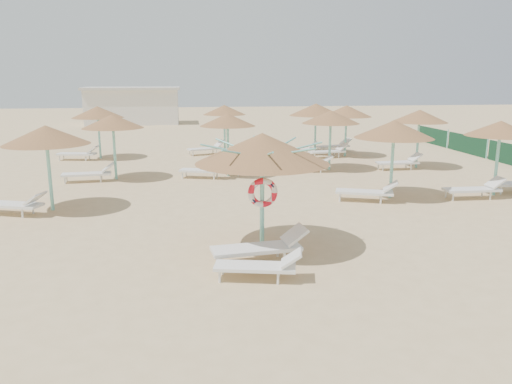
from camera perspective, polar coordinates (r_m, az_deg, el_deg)
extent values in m
plane|color=tan|center=(12.30, -1.20, -6.54)|extent=(120.00, 120.00, 0.00)
cylinder|color=#78D0C2|center=(11.98, 0.70, -1.13)|extent=(0.11, 0.11, 2.38)
cone|color=#96633C|center=(11.73, 0.72, 5.03)|extent=(3.18, 3.18, 0.71)
cylinder|color=#78D0C2|center=(11.77, 0.72, 3.79)|extent=(0.20, 0.20, 0.12)
cylinder|color=#78D0C2|center=(11.87, 4.22, 4.86)|extent=(1.44, 0.04, 0.36)
cylinder|color=#78D0C2|center=(12.33, 2.74, 5.19)|extent=(1.05, 1.05, 0.36)
cylinder|color=#78D0C2|center=(12.45, 0.21, 5.28)|extent=(0.04, 1.44, 0.36)
cylinder|color=#78D0C2|center=(12.18, -2.06, 5.10)|extent=(1.05, 1.05, 0.36)
cylinder|color=#78D0C2|center=(11.65, -2.85, 4.73)|extent=(1.44, 0.04, 0.36)
cylinder|color=#78D0C2|center=(11.16, -1.51, 4.38)|extent=(1.05, 1.05, 0.36)
cylinder|color=#78D0C2|center=(11.02, 1.30, 4.27)|extent=(0.04, 1.44, 0.36)
cylinder|color=#78D0C2|center=(11.32, 3.71, 4.48)|extent=(1.05, 1.05, 0.36)
torus|color=red|center=(11.82, 0.78, -0.08)|extent=(0.72, 0.15, 0.72)
cylinder|color=white|center=(10.37, -4.18, -9.66)|extent=(0.05, 0.05, 0.25)
cylinder|color=white|center=(10.78, -3.83, -8.76)|extent=(0.05, 0.05, 0.25)
cylinder|color=white|center=(10.27, 2.53, -9.88)|extent=(0.05, 0.05, 0.25)
cylinder|color=white|center=(10.68, 2.61, -8.96)|extent=(0.05, 0.05, 0.25)
cube|color=white|center=(10.44, -0.12, -8.53)|extent=(1.76, 0.90, 0.07)
cube|color=white|center=(10.33, 4.08, -7.53)|extent=(0.53, 0.61, 0.32)
cylinder|color=white|center=(10.97, -3.97, -8.23)|extent=(0.06, 0.06, 0.30)
cylinder|color=white|center=(11.46, -4.47, -7.29)|extent=(0.06, 0.06, 0.30)
cylinder|color=white|center=(11.30, 3.26, -7.57)|extent=(0.06, 0.06, 0.30)
cylinder|color=white|center=(11.77, 2.47, -6.69)|extent=(0.06, 0.06, 0.30)
cube|color=white|center=(11.32, 0.02, -6.48)|extent=(2.08, 0.89, 0.09)
cube|color=white|center=(11.49, 4.41, -4.88)|extent=(0.59, 0.69, 0.39)
cylinder|color=#78D0C2|center=(16.84, -22.52, 1.86)|extent=(0.11, 0.11, 2.30)
cone|color=#96633C|center=(16.67, -22.89, 6.04)|extent=(2.62, 2.62, 0.59)
cylinder|color=#78D0C2|center=(16.69, -22.82, 5.23)|extent=(0.20, 0.20, 0.12)
cylinder|color=white|center=(16.47, -25.14, -2.23)|extent=(0.06, 0.06, 0.28)
cylinder|color=white|center=(16.86, -24.15, -1.80)|extent=(0.06, 0.06, 0.28)
cube|color=white|center=(16.94, -26.20, -1.31)|extent=(2.00, 1.21, 0.08)
cube|color=white|center=(16.39, -23.92, -0.66)|extent=(0.66, 0.73, 0.36)
cylinder|color=#78D0C2|center=(21.23, -15.85, 4.47)|extent=(0.11, 0.11, 2.30)
cone|color=#96633C|center=(21.09, -16.06, 7.79)|extent=(2.46, 2.46, 0.55)
cylinder|color=#78D0C2|center=(21.11, -16.02, 7.16)|extent=(0.20, 0.20, 0.12)
cylinder|color=white|center=(21.04, -21.00, 1.23)|extent=(0.06, 0.06, 0.28)
cylinder|color=white|center=(21.53, -20.83, 1.50)|extent=(0.06, 0.06, 0.28)
cylinder|color=white|center=(20.89, -17.34, 1.43)|extent=(0.06, 0.06, 0.28)
cylinder|color=white|center=(21.38, -17.25, 1.69)|extent=(0.06, 0.06, 0.28)
cube|color=white|center=(21.15, -18.81, 1.96)|extent=(1.95, 0.78, 0.08)
cube|color=white|center=(21.04, -16.55, 2.73)|extent=(0.54, 0.64, 0.36)
cylinder|color=#78D0C2|center=(27.00, -17.48, 6.09)|extent=(0.11, 0.11, 2.30)
cone|color=#96633C|center=(26.89, -17.66, 8.71)|extent=(2.60, 2.60, 0.58)
cylinder|color=#78D0C2|center=(26.90, -17.63, 8.21)|extent=(0.20, 0.20, 0.12)
cylinder|color=white|center=(27.02, -21.55, 3.63)|extent=(0.06, 0.06, 0.28)
cylinder|color=white|center=(27.48, -21.14, 3.80)|extent=(0.06, 0.06, 0.28)
cylinder|color=white|center=(26.51, -18.88, 3.67)|extent=(0.06, 0.06, 0.28)
cylinder|color=white|center=(26.97, -18.50, 3.85)|extent=(0.06, 0.06, 0.28)
cube|color=white|center=(26.91, -19.81, 4.12)|extent=(1.98, 0.96, 0.08)
cube|color=white|center=(26.57, -18.15, 4.66)|extent=(0.59, 0.68, 0.36)
cylinder|color=#78D0C2|center=(21.20, -3.23, 4.94)|extent=(0.11, 0.11, 2.30)
cone|color=#96633C|center=(21.07, -3.27, 8.25)|extent=(2.33, 2.33, 0.52)
cylinder|color=#78D0C2|center=(21.09, -3.26, 7.63)|extent=(0.20, 0.20, 0.12)
cylinder|color=white|center=(20.91, -8.40, 1.90)|extent=(0.06, 0.06, 0.28)
cylinder|color=white|center=(21.37, -7.99, 2.15)|extent=(0.06, 0.06, 0.28)
cylinder|color=white|center=(20.53, -4.81, 1.79)|extent=(0.06, 0.06, 0.28)
cylinder|color=white|center=(21.01, -4.48, 2.05)|extent=(0.06, 0.06, 0.28)
cube|color=white|center=(20.88, -6.12, 2.45)|extent=(2.00, 1.17, 0.08)
cube|color=white|center=(20.62, -3.85, 3.04)|extent=(0.64, 0.72, 0.36)
cylinder|color=white|center=(21.23, -2.04, 2.20)|extent=(0.06, 0.06, 0.28)
cylinder|color=white|center=(21.68, -2.57, 2.42)|extent=(0.06, 0.06, 0.28)
cylinder|color=white|center=(21.79, 1.22, 2.48)|extent=(0.06, 0.06, 0.28)
cylinder|color=white|center=(22.23, 0.63, 2.70)|extent=(0.06, 0.06, 0.28)
cube|color=white|center=(21.74, -0.37, 2.94)|extent=(2.00, 1.17, 0.08)
cube|color=white|center=(22.08, 1.62, 3.72)|extent=(0.64, 0.72, 0.36)
cylinder|color=#78D0C2|center=(27.67, -3.61, 6.82)|extent=(0.11, 0.11, 2.30)
cone|color=#96633C|center=(27.56, -3.64, 9.36)|extent=(2.33, 2.33, 0.52)
cylinder|color=#78D0C2|center=(27.58, -3.64, 8.88)|extent=(0.20, 0.20, 0.12)
cylinder|color=white|center=(26.83, -7.21, 4.37)|extent=(0.06, 0.06, 0.28)
cylinder|color=white|center=(27.29, -7.58, 4.51)|extent=(0.06, 0.06, 0.28)
cylinder|color=white|center=(27.31, -4.55, 4.59)|extent=(0.06, 0.06, 0.28)
cylinder|color=white|center=(27.77, -4.95, 4.72)|extent=(0.06, 0.06, 0.28)
cube|color=white|center=(27.31, -5.83, 4.94)|extent=(2.00, 1.21, 0.08)
cube|color=white|center=(27.60, -4.19, 5.56)|extent=(0.66, 0.73, 0.36)
cylinder|color=#78D0C2|center=(17.87, 15.27, 2.98)|extent=(0.11, 0.11, 2.30)
cone|color=#96633C|center=(17.70, 15.51, 6.94)|extent=(2.68, 2.68, 0.60)
cylinder|color=#78D0C2|center=(17.73, 15.46, 6.17)|extent=(0.20, 0.20, 0.12)
cylinder|color=white|center=(17.06, 9.55, -0.66)|extent=(0.06, 0.06, 0.28)
cylinder|color=white|center=(17.55, 9.63, -0.28)|extent=(0.06, 0.06, 0.28)
cylinder|color=white|center=(17.07, 14.08, -0.87)|extent=(0.06, 0.06, 0.28)
cylinder|color=white|center=(17.55, 14.03, -0.48)|extent=(0.06, 0.06, 0.28)
cube|color=white|center=(17.26, 12.26, -0.01)|extent=(2.00, 1.23, 0.08)
cube|color=white|center=(17.23, 15.13, 0.64)|extent=(0.66, 0.73, 0.36)
cylinder|color=#78D0C2|center=(22.83, 8.44, 5.39)|extent=(0.11, 0.11, 2.30)
cone|color=#96633C|center=(22.70, 8.54, 8.49)|extent=(2.58, 2.58, 0.58)
cylinder|color=#78D0C2|center=(22.72, 8.52, 7.89)|extent=(0.20, 0.20, 0.12)
cylinder|color=white|center=(22.01, 3.92, 2.56)|extent=(0.06, 0.06, 0.28)
cylinder|color=white|center=(22.50, 3.84, 2.79)|extent=(0.06, 0.06, 0.28)
cylinder|color=white|center=(22.14, 7.41, 2.54)|extent=(0.06, 0.06, 0.28)
cylinder|color=white|center=(22.62, 7.26, 2.77)|extent=(0.06, 0.06, 0.28)
cube|color=white|center=(22.29, 5.94, 3.12)|extent=(1.97, 0.89, 0.08)
cube|color=white|center=(22.35, 8.13, 3.71)|extent=(0.57, 0.66, 0.36)
cylinder|color=#78D0C2|center=(27.78, 6.79, 6.78)|extent=(0.11, 0.11, 2.30)
cone|color=#96633C|center=(27.68, 6.86, 9.35)|extent=(2.90, 2.90, 0.65)
cylinder|color=#78D0C2|center=(27.69, 6.85, 8.83)|extent=(0.20, 0.20, 0.12)
cylinder|color=white|center=(27.04, 3.00, 4.52)|extent=(0.06, 0.06, 0.28)
cylinder|color=white|center=(27.53, 3.04, 4.67)|extent=(0.06, 0.06, 0.28)
cylinder|color=white|center=(27.01, 5.87, 4.47)|extent=(0.06, 0.06, 0.28)
cylinder|color=white|center=(27.51, 5.86, 4.62)|extent=(0.06, 0.06, 0.28)
cube|color=white|center=(27.24, 4.71, 4.94)|extent=(1.99, 1.04, 0.08)
cube|color=white|center=(27.21, 6.52, 5.40)|extent=(0.61, 0.70, 0.36)
cylinder|color=white|center=(27.88, 7.56, 4.69)|extent=(0.06, 0.06, 0.28)
cylinder|color=white|center=(28.32, 7.07, 4.83)|extent=(0.06, 0.06, 0.28)
cylinder|color=white|center=(28.56, 9.94, 4.80)|extent=(0.06, 0.06, 0.28)
cylinder|color=white|center=(28.98, 9.43, 4.94)|extent=(0.06, 0.06, 0.28)
cube|color=white|center=(28.46, 8.74, 5.18)|extent=(1.99, 1.04, 0.08)
cube|color=white|center=(28.87, 10.23, 5.72)|extent=(0.61, 0.70, 0.36)
cylinder|color=#78D0C2|center=(19.55, 25.81, 2.97)|extent=(0.11, 0.11, 2.30)
cone|color=#96633C|center=(19.40, 26.17, 6.55)|extent=(2.36, 2.36, 0.53)
cylinder|color=#78D0C2|center=(19.42, 26.10, 5.88)|extent=(0.20, 0.20, 0.12)
cylinder|color=white|center=(18.21, 21.60, -0.54)|extent=(0.06, 0.06, 0.28)
cylinder|color=white|center=(18.63, 20.88, -0.19)|extent=(0.06, 0.06, 0.28)
cylinder|color=white|center=(18.89, 25.20, -0.41)|extent=(0.06, 0.06, 0.28)
cylinder|color=white|center=(19.30, 24.42, -0.07)|extent=(0.06, 0.06, 0.28)
cube|color=white|center=(18.77, 23.43, 0.25)|extent=(1.91, 0.65, 0.08)
cube|color=white|center=(19.17, 25.69, 1.01)|extent=(0.49, 0.61, 0.36)
cylinder|color=white|center=(19.92, 26.20, 0.14)|extent=(0.06, 0.06, 0.28)
cylinder|color=white|center=(20.32, 25.40, 0.45)|extent=(0.06, 0.06, 0.28)
cylinder|color=#78D0C2|center=(24.31, 17.99, 5.36)|extent=(0.11, 0.11, 2.30)
cone|color=#96633C|center=(24.19, 18.19, 8.26)|extent=(2.54, 2.54, 0.57)
cylinder|color=#78D0C2|center=(24.21, 18.15, 7.70)|extent=(0.20, 0.20, 0.12)
cylinder|color=white|center=(23.08, 14.30, 2.67)|extent=(0.06, 0.06, 0.28)
cylinder|color=white|center=(23.53, 13.81, 2.89)|extent=(0.06, 0.06, 0.28)
cylinder|color=white|center=(23.66, 17.30, 2.73)|extent=(0.06, 0.06, 0.28)
cylinder|color=white|center=(24.10, 16.77, 2.95)|extent=(0.06, 0.06, 0.28)
cube|color=white|center=(23.61, 15.86, 3.25)|extent=(1.92, 0.67, 0.08)
cube|color=white|center=(23.94, 17.74, 3.84)|extent=(0.50, 0.61, 0.36)
cylinder|color=#78D0C2|center=(26.93, 10.20, 6.47)|extent=(0.11, 0.11, 2.30)
cone|color=#96633C|center=(26.82, 10.31, 9.10)|extent=(2.61, 2.61, 0.59)
cylinder|color=#78D0C2|center=(26.84, 10.29, 8.59)|extent=(0.20, 0.20, 0.12)
cylinder|color=white|center=(25.81, 6.72, 4.05)|extent=(0.06, 0.06, 0.28)
cylinder|color=white|center=(26.27, 6.29, 4.21)|extent=(0.06, 0.06, 0.28)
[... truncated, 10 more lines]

